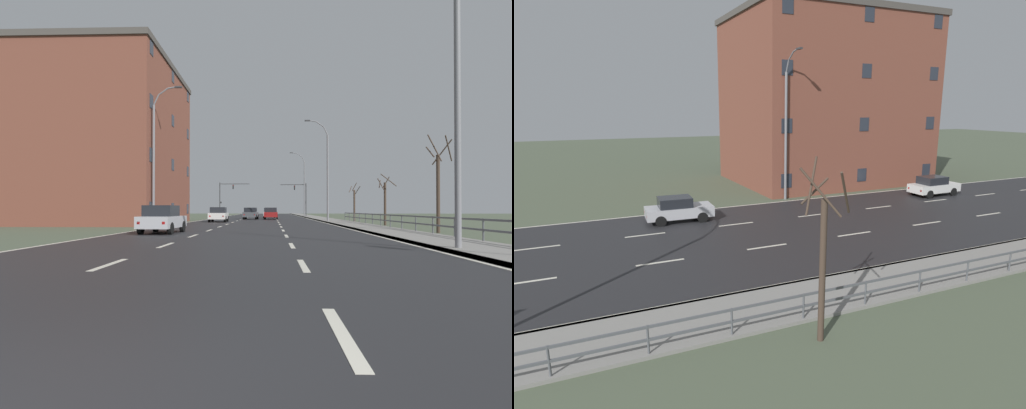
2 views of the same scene
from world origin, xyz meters
TOP-DOWN VIEW (x-y plane):
  - ground_plane at (0.00, 48.00)m, footprint 160.00×160.00m
  - road_asphalt_strip at (0.00, 60.00)m, footprint 14.00×120.00m
  - sidewalk_right at (8.43, 60.00)m, footprint 3.00×120.00m
  - guardrail at (9.85, 25.38)m, footprint 0.07×37.94m
  - street_lamp_foreground at (7.42, 11.11)m, footprint 2.67×0.24m
  - street_lamp_midground at (7.44, 41.87)m, footprint 2.54×0.24m
  - street_lamp_distant at (7.43, 72.63)m, footprint 2.76×0.24m
  - street_lamp_left_bank at (-7.47, 29.57)m, footprint 2.34×0.24m
  - traffic_signal_right at (7.08, 72.98)m, footprint 4.72×0.36m
  - traffic_signal_left at (-6.88, 73.96)m, footprint 5.56×0.36m
  - car_mid_centre at (-4.52, 20.56)m, footprint 1.96×4.16m
  - car_far_left at (-1.16, 53.14)m, footprint 2.00×4.18m
  - car_near_left at (-3.97, 41.16)m, footprint 1.88×4.12m
  - car_distant at (1.55, 52.80)m, footprint 1.88×4.12m
  - car_far_right at (1.34, 60.54)m, footprint 1.91×4.14m
  - brick_building at (-14.34, 36.91)m, footprint 13.23×17.02m
  - bare_tree_near at (11.10, 21.50)m, footprint 1.42×1.76m
  - bare_tree_mid at (11.19, 32.92)m, footprint 1.40×1.47m
  - bare_tree_far at (10.82, 44.00)m, footprint 1.27×0.91m

SIDE VIEW (x-z plane):
  - ground_plane at x=0.00m, z-range -0.12..0.00m
  - road_asphalt_strip at x=0.00m, z-range 0.00..0.02m
  - sidewalk_right at x=8.43m, z-range 0.00..0.12m
  - guardrail at x=9.85m, z-range 0.21..1.21m
  - car_mid_centre at x=-4.52m, z-range 0.02..1.59m
  - car_far_left at x=-1.16m, z-range 0.02..1.59m
  - car_near_left at x=-3.97m, z-range 0.02..1.59m
  - car_distant at x=1.55m, z-range 0.02..1.59m
  - car_far_right at x=1.34m, z-range 0.02..1.59m
  - bare_tree_far at x=10.82m, z-range -0.22..4.12m
  - bare_tree_mid at x=11.19m, z-range -0.07..4.23m
  - bare_tree_near at x=11.10m, z-range -0.21..5.43m
  - traffic_signal_right at x=7.08m, z-range 0.93..7.00m
  - traffic_signal_left at x=-6.88m, z-range 1.02..7.31m
  - street_lamp_foreground at x=7.42m, z-range -0.13..10.25m
  - street_lamp_midground at x=7.44m, z-range -0.12..10.80m
  - street_lamp_left_bank at x=-7.47m, z-range -0.10..10.90m
  - street_lamp_distant at x=7.43m, z-range -0.15..11.52m
  - brick_building at x=-14.34m, z-range 0.01..15.17m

